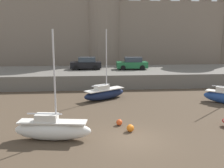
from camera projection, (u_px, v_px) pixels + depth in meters
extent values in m
plane|color=#4C3D2D|center=(133.00, 140.00, 16.00)|extent=(160.00, 160.00, 0.00)
cube|color=#666059|center=(109.00, 76.00, 34.90)|extent=(57.88, 10.00, 1.69)
cube|color=gray|center=(104.00, 37.00, 44.79)|extent=(45.88, 2.80, 11.74)
cylinder|color=gray|center=(104.00, 23.00, 44.37)|extent=(5.77, 5.77, 16.21)
ellipsoid|color=#141E3D|center=(105.00, 94.00, 25.80)|extent=(4.65, 3.65, 1.04)
cube|color=silver|center=(105.00, 89.00, 25.71)|extent=(4.07, 3.18, 0.08)
cube|color=silver|center=(102.00, 87.00, 25.45)|extent=(1.57, 1.44, 0.44)
cylinder|color=silver|center=(106.00, 59.00, 25.29)|extent=(0.10, 0.10, 5.79)
cylinder|color=silver|center=(101.00, 85.00, 25.33)|extent=(1.81, 1.21, 0.08)
cube|color=silver|center=(223.00, 89.00, 24.30)|extent=(1.29, 1.27, 0.44)
cylinder|color=silver|center=(222.00, 87.00, 24.32)|extent=(1.40, 1.31, 0.08)
ellipsoid|color=silver|center=(53.00, 130.00, 15.90)|extent=(4.80, 1.77, 1.20)
cube|color=silver|center=(52.00, 122.00, 15.80)|extent=(4.22, 1.52, 0.08)
cube|color=silver|center=(47.00, 118.00, 15.77)|extent=(1.40, 0.90, 0.44)
cylinder|color=silver|center=(54.00, 77.00, 15.26)|extent=(0.10, 0.10, 5.45)
cylinder|color=silver|center=(44.00, 114.00, 15.73)|extent=(2.10, 0.38, 0.08)
sphere|color=#E04C1E|center=(119.00, 122.00, 18.50)|extent=(0.44, 0.44, 0.44)
sphere|color=orange|center=(130.00, 128.00, 17.29)|extent=(0.49, 0.49, 0.49)
cube|color=black|center=(86.00, 65.00, 35.09)|extent=(4.15, 1.81, 0.80)
cube|color=#2D3842|center=(87.00, 60.00, 34.96)|extent=(2.30, 1.56, 0.64)
cylinder|color=black|center=(76.00, 68.00, 34.23)|extent=(0.64, 0.20, 0.64)
cylinder|color=black|center=(77.00, 66.00, 35.90)|extent=(0.64, 0.20, 0.64)
cylinder|color=black|center=(96.00, 68.00, 34.38)|extent=(0.64, 0.20, 0.64)
cylinder|color=black|center=(96.00, 66.00, 36.05)|extent=(0.64, 0.20, 0.64)
cube|color=#1E6638|center=(132.00, 65.00, 35.07)|extent=(4.15, 1.81, 0.80)
cube|color=#2D3842|center=(133.00, 60.00, 34.95)|extent=(2.30, 1.56, 0.64)
cylinder|color=black|center=(123.00, 68.00, 34.22)|extent=(0.64, 0.20, 0.64)
cylinder|color=black|center=(122.00, 66.00, 35.88)|extent=(0.64, 0.20, 0.64)
cylinder|color=black|center=(142.00, 68.00, 34.37)|extent=(0.64, 0.20, 0.64)
cylinder|color=black|center=(140.00, 66.00, 36.04)|extent=(0.64, 0.20, 0.64)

